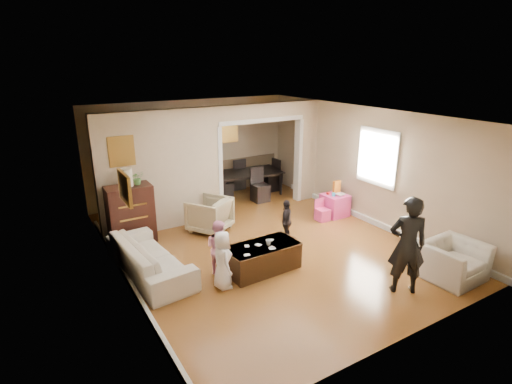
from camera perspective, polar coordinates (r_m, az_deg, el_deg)
floor at (r=8.29m, az=0.72°, el=-7.28°), size 7.00×7.00×0.00m
partition_left at (r=8.85m, az=-13.10°, el=2.88°), size 2.75×0.18×2.60m
partition_right at (r=10.63m, az=7.03°, el=5.76°), size 0.55×0.18×2.60m
partition_header at (r=9.66m, az=0.70°, el=11.42°), size 2.22×0.18×0.35m
window_pane at (r=9.18m, az=16.83°, el=4.72°), size 0.03×0.95×1.10m
framed_art_partition at (r=8.42m, az=-18.49°, el=5.49°), size 0.45×0.03×0.55m
framed_art_sofa_wall at (r=6.15m, az=-18.08°, el=0.55°), size 0.03×0.55×0.40m
framed_art_alcove at (r=11.18m, az=-3.79°, el=8.56°), size 0.45×0.03×0.55m
sofa at (r=7.30m, az=-14.82°, el=-8.94°), size 1.04×2.21×0.62m
armchair_back at (r=8.81m, az=-6.59°, el=-3.19°), size 1.11×1.12×0.74m
armchair_front at (r=7.71m, az=26.12°, el=-8.76°), size 1.00×0.88×0.63m
dresser at (r=8.49m, az=-17.29°, el=-3.08°), size 0.88×0.49×1.21m
table_lamp at (r=8.25m, az=-17.80°, el=2.00°), size 0.22×0.22×0.36m
potted_plant at (r=8.31m, az=-16.43°, el=1.93°), size 0.25×0.21×0.27m
coffee_table at (r=7.22m, az=0.87°, el=-9.25°), size 1.31×0.69×0.48m
coffee_cup at (r=7.10m, az=1.78°, el=-7.15°), size 0.11×0.11×0.09m
play_table at (r=9.82m, az=11.06°, el=-1.82°), size 0.55×0.55×0.52m
cereal_box at (r=9.84m, az=11.34°, el=0.71°), size 0.20×0.07×0.30m
cyan_cup at (r=9.63m, az=10.92°, el=-0.34°), size 0.08×0.08×0.08m
toy_block at (r=9.74m, az=10.17°, el=-0.17°), size 0.10×0.08×0.05m
play_bowl at (r=9.68m, az=11.86°, el=-0.39°), size 0.21×0.21×0.05m
dining_table at (r=11.12m, az=-1.14°, el=1.24°), size 1.95×1.25×0.64m
adult_person at (r=6.78m, az=20.61°, el=-7.07°), size 0.71×0.65×1.62m
child_kneel_a at (r=6.62m, az=-4.77°, el=-9.56°), size 0.37×0.52×0.98m
child_kneel_b at (r=7.04m, az=-5.32°, el=-7.78°), size 0.53×0.59×0.99m
child_toddler at (r=8.23m, az=4.33°, el=-4.11°), size 0.54×0.52×0.90m
craft_papers at (r=7.03m, az=0.68°, el=-7.81°), size 0.78×0.41×0.00m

